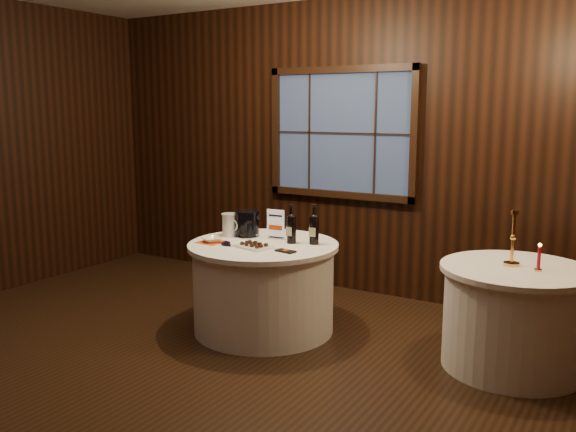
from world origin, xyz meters
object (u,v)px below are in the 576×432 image
Objects in this scene: sign_stand at (276,229)px; chocolate_plate at (254,246)px; brass_candlestick at (513,246)px; port_bottle_right at (314,227)px; side_table at (513,317)px; chocolate_box at (286,251)px; main_table at (264,287)px; red_candle at (539,260)px; port_bottle_left at (291,226)px; cracker_bowl at (212,239)px; ice_bucket at (247,223)px; grape_bunch at (227,243)px; glass_pitcher at (230,225)px.

sign_stand is 0.79× the size of chocolate_plate.
brass_candlestick is at bearing 14.73° from chocolate_plate.
port_bottle_right is at bearing -5.96° from sign_stand.
port_bottle_right reaches higher than chocolate_plate.
chocolate_box is (-1.67, -0.47, 0.39)m from side_table.
main_table is 2.22m from red_candle.
chocolate_box is at bearing -63.25° from port_bottle_left.
port_bottle_right is at bearing -177.79° from red_candle.
port_bottle_left is at bearing 31.86° from main_table.
red_candle reaches higher than main_table.
port_bottle_right is at bearing 26.77° from main_table.
chocolate_box is (-0.06, -0.37, -0.14)m from port_bottle_right.
cracker_bowl is at bearing -167.43° from brass_candlestick.
cracker_bowl is 0.40× the size of brass_candlestick.
ice_bucket is at bearing 159.93° from chocolate_box.
port_bottle_left is 0.38m from chocolate_plate.
port_bottle_left is at bearing -4.32° from ice_bucket.
main_table is 0.58m from port_bottle_left.
glass_pitcher reaches higher than grape_bunch.
main_table is 6.41× the size of red_candle.
chocolate_plate is at bearing -169.79° from chocolate_box.
chocolate_plate is 2.08× the size of cracker_bowl.
port_bottle_right is 0.83× the size of brass_candlestick.
chocolate_box is (0.13, -0.30, -0.14)m from port_bottle_left.
chocolate_box is 0.82× the size of red_candle.
main_table is at bearing -144.04° from port_bottle_left.
ice_bucket is at bearing 44.35° from glass_pitcher.
port_bottle_left is 1.45× the size of ice_bucket.
chocolate_plate is (0.03, -0.38, -0.07)m from sign_stand.
brass_candlestick is (1.93, 0.51, 0.13)m from chocolate_plate.
cracker_bowl reaches higher than grape_bunch.
main_table is 0.52m from sign_stand.
chocolate_plate is at bearing 2.31° from cracker_bowl.
red_candle is (1.77, 0.07, -0.07)m from port_bottle_right.
chocolate_plate reaches higher than side_table.
chocolate_plate is at bearing -165.27° from brass_candlestick.
red_candle is at bearing 20.97° from glass_pitcher.
chocolate_plate is 2.09× the size of grape_bunch.
ice_bucket is (-0.48, 0.04, -0.02)m from port_bottle_left.
side_table is at bearing 11.72° from cracker_bowl.
red_candle is at bearing 11.76° from chocolate_plate.
side_table is 2.64× the size of brass_candlestick.
cracker_bowl is at bearing -177.69° from chocolate_plate.
glass_pitcher is at bearing -152.81° from ice_bucket.
glass_pitcher is (-0.80, -0.10, -0.04)m from port_bottle_right.
port_bottle_left is at bearing -24.99° from sign_stand.
main_table is 2.02m from side_table.
port_bottle_left reaches higher than chocolate_box.
brass_candlestick reaches higher than chocolate_box.
main_table is 0.44m from chocolate_plate.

